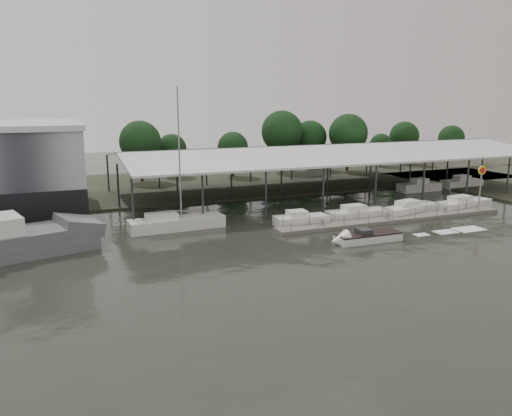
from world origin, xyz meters
name	(u,v)px	position (x,y,z in m)	size (l,w,h in m)	color
ground	(318,265)	(0.00, 0.00, 0.00)	(200.00, 200.00, 0.00)	#252922
land_strip_far	(187,184)	(0.00, 42.00, 0.10)	(140.00, 30.00, 0.30)	#3D4231
covered_boat_shed	(328,150)	(17.00, 28.00, 6.13)	(58.24, 24.00, 6.96)	silver
floating_dock	(394,220)	(15.00, 10.00, 0.20)	(28.00, 2.00, 1.40)	slate
shell_fuel_sign	(481,179)	(27.00, 9.99, 3.93)	(1.10, 0.18, 5.55)	gray
distant_commercial_buildings	(466,156)	(59.03, 44.69, 1.84)	(22.00, 8.00, 4.00)	#A09A8C
white_sailboat	(175,223)	(-7.95, 15.67, 0.66)	(9.84, 3.03, 14.47)	white
speedboat_underway	(363,238)	(7.14, 4.44, 0.39)	(18.07, 2.50, 2.00)	white
moored_cruiser_0	(300,220)	(4.63, 12.23, 0.61)	(5.80, 2.62, 1.70)	white
moored_cruiser_1	(357,214)	(11.71, 12.40, 0.61)	(7.11, 2.40, 1.70)	white
moored_cruiser_2	(410,209)	(18.90, 12.21, 0.61)	(8.21, 3.97, 1.70)	white
moored_cruiser_3	(463,204)	(26.68, 12.16, 0.61)	(8.18, 3.18, 1.70)	white
horizon_tree_line	(303,138)	(23.33, 47.94, 6.34)	(69.82, 11.19, 11.23)	#301D15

